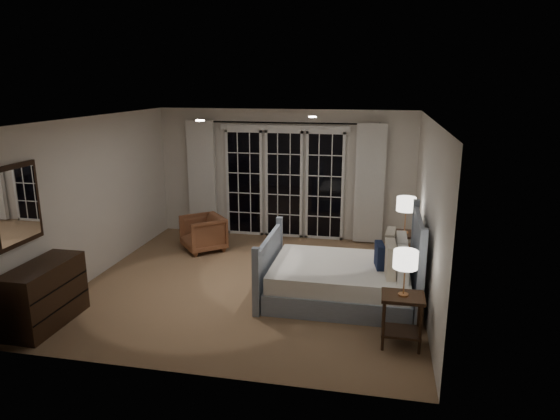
% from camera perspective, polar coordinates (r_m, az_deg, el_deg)
% --- Properties ---
extents(floor, '(5.00, 5.00, 0.00)m').
position_cam_1_polar(floor, '(7.74, -3.13, -8.38)').
color(floor, brown).
rests_on(floor, ground).
extents(ceiling, '(5.00, 5.00, 0.00)m').
position_cam_1_polar(ceiling, '(7.15, -3.41, 10.42)').
color(ceiling, white).
rests_on(ceiling, wall_back).
extents(wall_left, '(0.02, 5.00, 2.50)m').
position_cam_1_polar(wall_left, '(8.33, -20.14, 1.43)').
color(wall_left, silver).
rests_on(wall_left, floor).
extents(wall_right, '(0.02, 5.00, 2.50)m').
position_cam_1_polar(wall_right, '(7.14, 16.53, -0.34)').
color(wall_right, silver).
rests_on(wall_right, floor).
extents(wall_back, '(5.00, 0.02, 2.50)m').
position_cam_1_polar(wall_back, '(9.73, 0.49, 4.10)').
color(wall_back, silver).
rests_on(wall_back, floor).
extents(wall_front, '(5.00, 0.02, 2.50)m').
position_cam_1_polar(wall_front, '(5.07, -10.49, -6.01)').
color(wall_front, silver).
rests_on(wall_front, floor).
extents(french_doors, '(2.50, 0.04, 2.20)m').
position_cam_1_polar(french_doors, '(9.72, 0.44, 3.13)').
color(french_doors, black).
rests_on(french_doors, wall_back).
extents(curtain_rod, '(3.50, 0.03, 0.03)m').
position_cam_1_polar(curtain_rod, '(9.50, 0.39, 9.94)').
color(curtain_rod, black).
rests_on(curtain_rod, wall_back).
extents(curtain_left, '(0.55, 0.10, 2.25)m').
position_cam_1_polar(curtain_left, '(10.08, -8.91, 3.71)').
color(curtain_left, silver).
rests_on(curtain_left, curtain_rod).
extents(curtain_right, '(0.55, 0.10, 2.25)m').
position_cam_1_polar(curtain_right, '(9.46, 10.22, 2.95)').
color(curtain_right, silver).
rests_on(curtain_right, curtain_rod).
extents(downlight_a, '(0.12, 0.12, 0.01)m').
position_cam_1_polar(downlight_a, '(7.58, 3.74, 10.57)').
color(downlight_a, white).
rests_on(downlight_a, ceiling).
extents(downlight_b, '(0.12, 0.12, 0.01)m').
position_cam_1_polar(downlight_b, '(6.95, -9.13, 10.07)').
color(downlight_b, white).
rests_on(downlight_b, ceiling).
extents(bed, '(2.12, 1.51, 1.23)m').
position_cam_1_polar(bed, '(7.15, 7.43, -7.74)').
color(bed, '#8690A2').
rests_on(bed, floor).
extents(nightstand_left, '(0.49, 0.39, 0.63)m').
position_cam_1_polar(nightstand_left, '(6.04, 13.78, -11.32)').
color(nightstand_left, black).
rests_on(nightstand_left, floor).
extents(nightstand_right, '(0.52, 0.42, 0.68)m').
position_cam_1_polar(nightstand_right, '(8.22, 13.93, -4.07)').
color(nightstand_right, black).
rests_on(nightstand_right, floor).
extents(lamp_left, '(0.28, 0.28, 0.54)m').
position_cam_1_polar(lamp_left, '(5.80, 14.16, -5.58)').
color(lamp_left, tan).
rests_on(lamp_left, nightstand_left).
extents(lamp_right, '(0.30, 0.30, 0.58)m').
position_cam_1_polar(lamp_right, '(8.03, 14.23, 0.61)').
color(lamp_right, tan).
rests_on(lamp_right, nightstand_right).
extents(armchair, '(0.98, 0.98, 0.64)m').
position_cam_1_polar(armchair, '(9.19, -8.78, -2.65)').
color(armchair, brown).
rests_on(armchair, floor).
extents(dresser, '(0.48, 1.14, 0.81)m').
position_cam_1_polar(dresser, '(7.02, -25.30, -8.75)').
color(dresser, black).
rests_on(dresser, floor).
extents(mirror, '(0.05, 0.85, 1.00)m').
position_cam_1_polar(mirror, '(6.82, -27.92, 0.46)').
color(mirror, black).
rests_on(mirror, wall_left).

